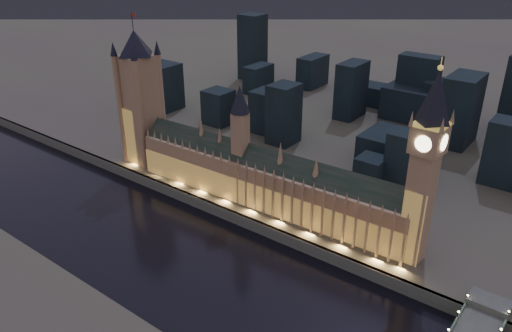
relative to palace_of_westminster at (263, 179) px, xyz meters
The scene contains 7 objects.
ground_plane 67.39m from the palace_of_westminster, 95.46° to the right, with size 2000.00×2000.00×0.00m, color black.
north_bank 458.85m from the palace_of_westminster, 90.74° to the left, with size 2000.00×960.00×8.00m, color #493F41.
embankment_wall 31.07m from the palace_of_westminster, 105.89° to the right, with size 2000.00×2.50×8.00m, color #4C4B4C.
palace_of_westminster is the anchor object (origin of this frame).
victoria_tower 121.90m from the palace_of_westminster, behind, with size 31.68×31.68×113.47m.
elizabeth_tower 111.51m from the palace_of_westminster, ahead, with size 18.00×18.00×113.20m.
city_backdrop 188.22m from the palace_of_westminster, 79.82° to the left, with size 482.07×215.63×76.50m.
Camera 1 is at (178.05, -173.23, 175.57)m, focal length 35.00 mm.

